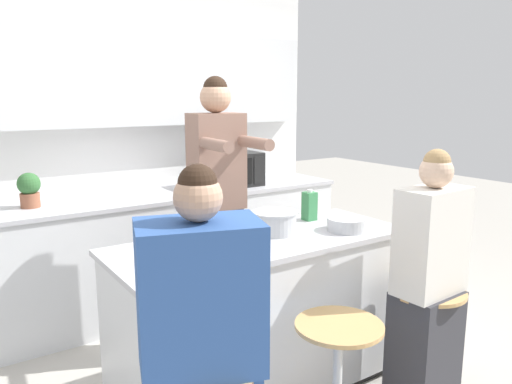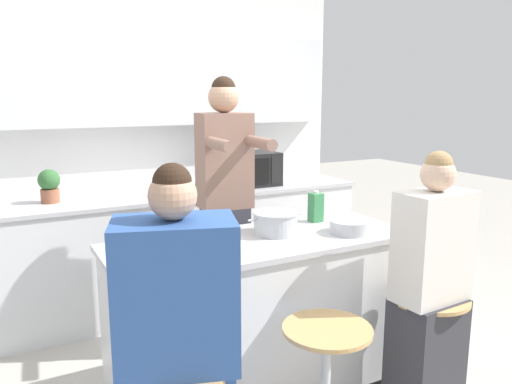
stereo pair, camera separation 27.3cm
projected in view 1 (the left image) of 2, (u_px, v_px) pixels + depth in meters
name	position (u px, v px, depth m)	size (l,w,h in m)	color
wall_back	(138.00, 114.00, 4.08)	(3.34, 0.22, 2.70)	white
back_counter	(159.00, 250.00, 4.01)	(3.11, 0.70, 0.94)	silver
kitchen_island	(262.00, 316.00, 2.81)	(1.69, 0.66, 0.92)	black
bar_stool_center	(337.00, 379.00, 2.33)	(0.41, 0.41, 0.67)	tan
bar_stool_rightmost	(424.00, 338.00, 2.73)	(0.41, 0.41, 0.67)	tan
person_cooking	(218.00, 216.00, 3.24)	(0.37, 0.58, 1.81)	#383842
person_wrapped_blanket	(202.00, 364.00, 1.90)	(0.52, 0.41, 1.46)	#2D5193
person_seated_near	(428.00, 295.00, 2.65)	(0.40, 0.28, 1.43)	#333338
cooking_pot	(275.00, 222.00, 2.82)	(0.35, 0.26, 0.13)	#B7BABC
fruit_bowl	(347.00, 224.00, 2.89)	(0.23, 0.23, 0.08)	#B7BABC
mixing_bowl_steel	(218.00, 233.00, 2.72)	(0.19, 0.19, 0.07)	silver
coffee_cup_near	(231.00, 240.00, 2.56)	(0.10, 0.07, 0.08)	white
coffee_cup_far	(160.00, 250.00, 2.40)	(0.11, 0.07, 0.08)	white
banana_bunch	(165.00, 242.00, 2.58)	(0.15, 0.11, 0.05)	yellow
juice_carton	(309.00, 206.00, 3.12)	(0.07, 0.07, 0.19)	#38844C
microwave	(229.00, 169.00, 4.20)	(0.50, 0.36, 0.28)	black
potted_plant	(29.00, 189.00, 3.39)	(0.15, 0.15, 0.24)	#93563D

